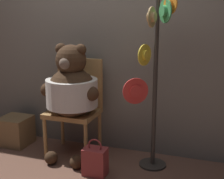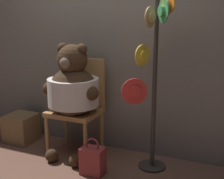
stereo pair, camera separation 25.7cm
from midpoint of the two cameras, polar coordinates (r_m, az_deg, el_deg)
name	(u,v)px [view 1 (the left image)]	position (r m, az deg, el deg)	size (l,w,h in m)	color
ground_plane	(77,173)	(3.23, -8.71, -14.97)	(14.00, 14.00, 0.00)	brown
wall_back	(103,28)	(3.54, -3.71, 11.22)	(8.00, 0.10, 2.79)	slate
chair	(76,103)	(3.52, -8.72, -2.41)	(0.54, 0.46, 1.06)	#B2844C
teddy_bear	(72,90)	(3.32, -9.60, -0.05)	(0.66, 0.58, 1.25)	#3D2819
hat_display_rack	(153,75)	(2.98, 5.08, 2.67)	(0.48, 0.41, 1.74)	#332D28
handbag_on_ground	(95,161)	(3.13, -5.53, -12.96)	(0.23, 0.16, 0.38)	maroon
wooden_crate	(16,131)	(4.01, -18.98, -7.15)	(0.34, 0.34, 0.34)	brown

